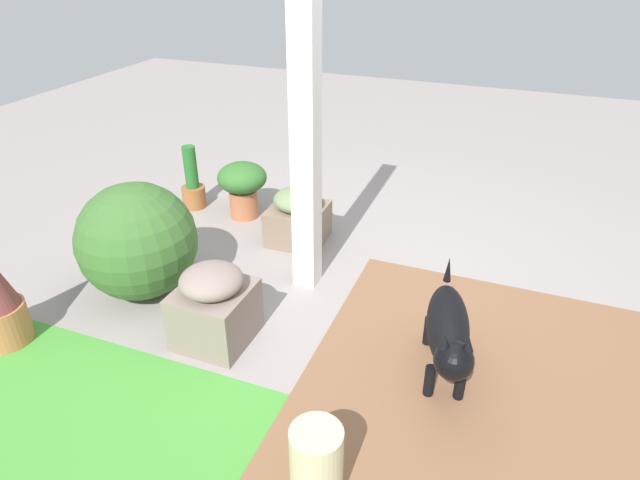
{
  "coord_description": "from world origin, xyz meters",
  "views": [
    {
      "loc": [
        -0.82,
        2.89,
        2.12
      ],
      "look_at": [
        0.27,
        0.07,
        0.41
      ],
      "focal_mm": 30.73,
      "sensor_mm": 36.0,
      "label": 1
    }
  ],
  "objects": [
    {
      "name": "stone_planter_mid",
      "position": [
        0.67,
        0.73,
        0.24
      ],
      "size": [
        0.41,
        0.43,
        0.49
      ],
      "color": "gray",
      "rests_on": "ground"
    },
    {
      "name": "porch_pillar",
      "position": [
        0.4,
        -0.03,
        1.07
      ],
      "size": [
        0.15,
        0.15,
        2.15
      ],
      "primitive_type": "cube",
      "color": "white",
      "rests_on": "ground"
    },
    {
      "name": "stone_planter_nearest",
      "position": [
        0.69,
        -0.54,
        0.21
      ],
      "size": [
        0.44,
        0.44,
        0.43
      ],
      "color": "#86715C",
      "rests_on": "ground"
    },
    {
      "name": "brick_path",
      "position": [
        -0.82,
        0.76,
        0.01
      ],
      "size": [
        1.8,
        2.4,
        0.02
      ],
      "primitive_type": "cube",
      "color": "brown",
      "rests_on": "ground"
    },
    {
      "name": "ceramic_urn",
      "position": [
        -0.26,
        1.48,
        0.19
      ],
      "size": [
        0.23,
        0.23,
        0.38
      ],
      "primitive_type": "cylinder",
      "color": "beige",
      "rests_on": "ground"
    },
    {
      "name": "terracotta_pot_broad",
      "position": [
        1.28,
        -0.75,
        0.3
      ],
      "size": [
        0.41,
        0.41,
        0.48
      ],
      "color": "#B96A45",
      "rests_on": "ground"
    },
    {
      "name": "terracotta_pot_tall",
      "position": [
        1.78,
        -0.76,
        0.2
      ],
      "size": [
        0.2,
        0.2,
        0.55
      ],
      "color": "#9C5D31",
      "rests_on": "ground"
    },
    {
      "name": "dog",
      "position": [
        -0.64,
        0.58,
        0.32
      ],
      "size": [
        0.35,
        0.81,
        0.56
      ],
      "color": "black",
      "rests_on": "ground"
    },
    {
      "name": "round_shrub",
      "position": [
        1.38,
        0.47,
        0.38
      ],
      "size": [
        0.77,
        0.77,
        0.77
      ],
      "primitive_type": "sphere",
      "color": "#3B682D",
      "rests_on": "ground"
    },
    {
      "name": "ground_plane",
      "position": [
        0.0,
        0.0,
        0.0
      ],
      "size": [
        12.0,
        12.0,
        0.0
      ],
      "primitive_type": "plane",
      "color": "gray"
    }
  ]
}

